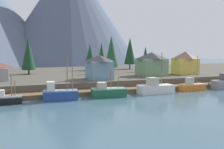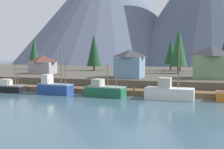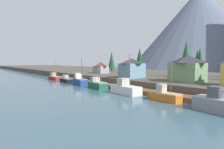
{
  "view_description": "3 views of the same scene",
  "coord_description": "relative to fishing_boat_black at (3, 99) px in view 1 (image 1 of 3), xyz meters",
  "views": [
    {
      "loc": [
        -20.11,
        -52.61,
        9.96
      ],
      "look_at": [
        1.77,
        2.8,
        4.28
      ],
      "focal_mm": 41.35,
      "sensor_mm": 36.0,
      "label": 1
    },
    {
      "loc": [
        14.81,
        -51.63,
        8.12
      ],
      "look_at": [
        -0.97,
        2.65,
        3.7
      ],
      "focal_mm": 46.03,
      "sensor_mm": 36.0,
      "label": 2
    },
    {
      "loc": [
        43.6,
        -33.07,
        7.93
      ],
      "look_at": [
        0.81,
        1.93,
        3.93
      ],
      "focal_mm": 30.5,
      "sensor_mm": 36.0,
      "label": 3
    }
  ],
  "objects": [
    {
      "name": "conifer_near_left",
      "position": [
        45.36,
        28.43,
        6.85
      ],
      "size": [
        2.99,
        2.99,
        8.68
      ],
      "color": "#4C3823",
      "rests_on": "shoreline_bank"
    },
    {
      "name": "dock",
      "position": [
        21.55,
        3.63,
        -0.41
      ],
      "size": [
        80.0,
        4.0,
        1.6
      ],
      "color": "brown",
      "rests_on": "ground_plane"
    },
    {
      "name": "fishing_boat_orange",
      "position": [
        42.87,
        0.26,
        0.14
      ],
      "size": [
        6.35,
        2.51,
        8.57
      ],
      "rotation": [
        0.0,
        0.0,
        0.0
      ],
      "color": "#CC6B1E",
      "rests_on": "ground_plane"
    },
    {
      "name": "shoreline_bank",
      "position": [
        21.55,
        33.64,
        0.34
      ],
      "size": [
        400.0,
        56.0,
        2.5
      ],
      "primitive_type": "cube",
      "color": "#4C473D",
      "rests_on": "ground_plane"
    },
    {
      "name": "fishing_boat_white",
      "position": [
        32.09,
        -0.29,
        0.37
      ],
      "size": [
        8.32,
        3.55,
        9.4
      ],
      "rotation": [
        0.0,
        0.0,
        -0.04
      ],
      "color": "silver",
      "rests_on": "ground_plane"
    },
    {
      "name": "house_yellow",
      "position": [
        51.91,
        14.97,
        5.17
      ],
      "size": [
        7.62,
        5.16,
        7.01
      ],
      "color": "gold",
      "rests_on": "shoreline_bank"
    },
    {
      "name": "conifer_back_left",
      "position": [
        29.0,
        40.98,
        7.43
      ],
      "size": [
        3.95,
        3.95,
        9.78
      ],
      "color": "#4C3823",
      "rests_on": "shoreline_bank"
    },
    {
      "name": "fishing_boat_green",
      "position": [
        20.51,
        -0.35,
        0.22
      ],
      "size": [
        7.47,
        3.72,
        6.04
      ],
      "rotation": [
        0.0,
        0.0,
        -0.12
      ],
      "color": "#1E5B3D",
      "rests_on": "ground_plane"
    },
    {
      "name": "house_blue",
      "position": [
        22.57,
        11.51,
        4.74
      ],
      "size": [
        5.83,
        7.26,
        6.18
      ],
      "color": "#6689A8",
      "rests_on": "shoreline_bank"
    },
    {
      "name": "fishing_boat_black",
      "position": [
        0.0,
        0.0,
        0.0
      ],
      "size": [
        6.34,
        3.0,
        5.57
      ],
      "rotation": [
        0.0,
        0.0,
        -0.03
      ],
      "color": "black",
      "rests_on": "ground_plane"
    },
    {
      "name": "mountain_central_peak",
      "position": [
        43.8,
        141.45,
        38.2
      ],
      "size": [
        102.95,
        102.95,
        78.21
      ],
      "primitive_type": "cone",
      "color": "#4C566B",
      "rests_on": "ground_plane"
    },
    {
      "name": "ground_plane",
      "position": [
        21.55,
        21.64,
        -1.41
      ],
      "size": [
        400.0,
        400.0,
        1.0
      ],
      "primitive_type": "cube",
      "color": "#3D5B6B"
    },
    {
      "name": "fishing_boat_blue",
      "position": [
        10.26,
        -0.19,
        0.38
      ],
      "size": [
        7.06,
        3.43,
        8.85
      ],
      "rotation": [
        0.0,
        0.0,
        -0.13
      ],
      "color": "navy",
      "rests_on": "ground_plane"
    },
    {
      "name": "house_green",
      "position": [
        39.64,
        14.45,
        5.06
      ],
      "size": [
        7.85,
        6.8,
        6.81
      ],
      "color": "#6B8E66",
      "rests_on": "shoreline_bank"
    },
    {
      "name": "conifer_near_right",
      "position": [
        32.01,
        36.6,
        7.57
      ],
      "size": [
        3.22,
        3.22,
        10.29
      ],
      "color": "#4C3823",
      "rests_on": "shoreline_bank"
    },
    {
      "name": "conifer_back_right",
      "position": [
        32.09,
        27.15,
        8.51
      ],
      "size": [
        4.55,
        4.55,
        12.02
      ],
      "color": "#4C3823",
      "rests_on": "shoreline_bank"
    },
    {
      "name": "conifer_mid_left",
      "position": [
        45.15,
        40.6,
        8.74
      ],
      "size": [
        4.55,
        4.55,
        12.4
      ],
      "color": "#4C3823",
      "rests_on": "shoreline_bank"
    },
    {
      "name": "conifer_mid_right",
      "position": [
        6.65,
        32.44,
        7.82
      ],
      "size": [
        4.35,
        4.35,
        11.11
      ],
      "color": "#4C3823",
      "rests_on": "shoreline_bank"
    }
  ]
}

